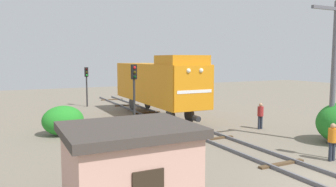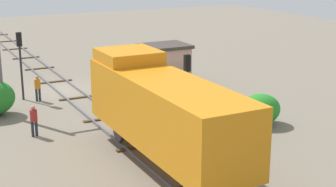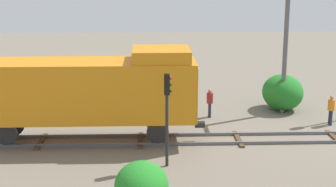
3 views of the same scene
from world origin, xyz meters
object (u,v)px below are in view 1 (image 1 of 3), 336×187
Objects in this scene: traffic_signal_far at (87,79)px; relay_hut at (130,174)px; worker_near_track at (332,139)px; catenary_mast at (333,69)px; locomotive at (159,82)px; worker_by_signal at (260,114)px; traffic_signal_mid at (134,85)px.

traffic_signal_far reaches higher than relay_hut.
catenary_mast is at bearing 64.21° from worker_near_track.
locomotive reaches higher than worker_near_track.
catenary_mast reaches higher than worker_by_signal.
traffic_signal_far is 21.49m from catenary_mast.
traffic_signal_mid is 11.49m from relay_hut.
relay_hut is (-12.43, -3.32, -2.59)m from catenary_mast.
worker_by_signal is (7.80, -15.16, -1.62)m from traffic_signal_far.
relay_hut reaches higher than worker_by_signal.
locomotive is 12.25m from catenary_mast.
catenary_mast is at bearing -66.56° from traffic_signal_far.
catenary_mast is at bearing 128.70° from worker_by_signal.
locomotive reaches higher than traffic_signal_far.
relay_hut is at bearing 63.31° from worker_by_signal.
catenary_mast is at bearing 14.94° from relay_hut.
worker_near_track is at bearing 104.19° from worker_by_signal.
traffic_signal_far reaches higher than worker_by_signal.
worker_by_signal is at bearing 99.83° from worker_near_track.
traffic_signal_mid is at bearing 68.91° from relay_hut.
locomotive is 6.82× the size of worker_near_track.
traffic_signal_far is at bearing -33.29° from worker_by_signal.
catenary_mast is (8.53, -19.68, 1.36)m from traffic_signal_far.
traffic_signal_mid is 1.12× the size of traffic_signal_far.
relay_hut is at bearing -165.06° from catenary_mast.
worker_by_signal is at bearing -20.14° from traffic_signal_mid.
relay_hut reaches higher than worker_near_track.
traffic_signal_mid is 8.32m from worker_by_signal.
worker_by_signal is (4.20, -6.62, -1.78)m from locomotive.
traffic_signal_far is 17.12m from worker_by_signal.
traffic_signal_mid is 0.56× the size of catenary_mast.
worker_by_signal is at bearing -62.77° from traffic_signal_far.
traffic_signal_mid is 2.46× the size of worker_by_signal.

